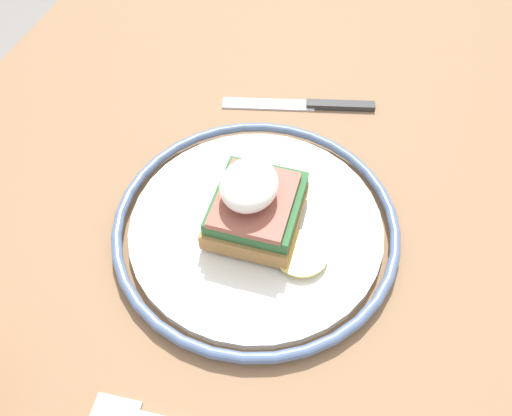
{
  "coord_description": "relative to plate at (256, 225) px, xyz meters",
  "views": [
    {
      "loc": [
        -0.24,
        -0.04,
        1.15
      ],
      "look_at": [
        0.03,
        0.04,
        0.78
      ],
      "focal_mm": 35.0,
      "sensor_mm": 36.0,
      "label": 1
    }
  ],
  "objects": [
    {
      "name": "knife",
      "position": [
        0.19,
        -0.01,
        -0.01
      ],
      "size": [
        0.06,
        0.18,
        0.01
      ],
      "color": "#2D2D2D",
      "rests_on": "dining_table"
    },
    {
      "name": "sandwich",
      "position": [
        -0.0,
        0.0,
        0.03
      ],
      "size": [
        0.09,
        0.12,
        0.07
      ],
      "color": "#9E703D",
      "rests_on": "plate"
    },
    {
      "name": "dining_table",
      "position": [
        -0.03,
        -0.04,
        -0.11
      ],
      "size": [
        1.08,
        0.86,
        0.75
      ],
      "color": "#846042",
      "rests_on": "ground_plane"
    },
    {
      "name": "plate",
      "position": [
        0.0,
        0.0,
        0.0
      ],
      "size": [
        0.28,
        0.28,
        0.02
      ],
      "color": "silver",
      "rests_on": "dining_table"
    }
  ]
}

